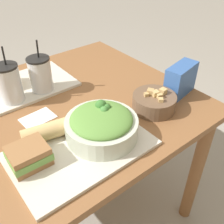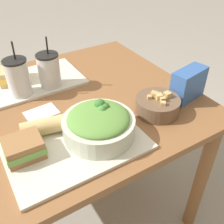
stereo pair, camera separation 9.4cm
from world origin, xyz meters
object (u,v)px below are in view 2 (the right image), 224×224
drink_cup_dark (18,78)px  napkin_folded (41,113)px  salad_bowl (99,124)px  baguette_near (47,126)px  sandwich_near (24,148)px  drink_cup_red (49,71)px  soup_bowl (158,105)px  sandwich_far (12,75)px  chip_bag (188,84)px

drink_cup_dark → napkin_folded: bearing=-80.3°
salad_bowl → baguette_near: 0.18m
salad_bowl → baguette_near: (-0.15, 0.10, -0.02)m
sandwich_near → drink_cup_dark: bearing=77.5°
drink_cup_red → napkin_folded: bearing=-123.1°
baguette_near → napkin_folded: 0.14m
drink_cup_red → napkin_folded: size_ratio=1.74×
soup_bowl → drink_cup_dark: size_ratio=0.74×
sandwich_near → salad_bowl: bearing=-6.3°
sandwich_far → drink_cup_red: drink_cup_red is taller
drink_cup_dark → salad_bowl: bearing=-69.2°
chip_bag → napkin_folded: 0.60m
salad_bowl → baguette_near: size_ratio=1.39×
sandwich_near → drink_cup_dark: (0.09, 0.36, 0.04)m
drink_cup_dark → chip_bag: size_ratio=1.38×
chip_bag → sandwich_near: bearing=168.6°
salad_bowl → sandwich_near: size_ratio=2.03×
drink_cup_red → drink_cup_dark: bearing=180.0°
drink_cup_red → napkin_folded: (-0.10, -0.16, -0.08)m
soup_bowl → baguette_near: 0.42m
sandwich_near → baguette_near: bearing=36.0°
soup_bowl → chip_bag: bearing=4.9°
sandwich_far → chip_bag: bearing=-34.0°
sandwich_near → chip_bag: size_ratio=0.73×
sandwich_near → chip_bag: 0.68m
drink_cup_dark → soup_bowl: bearing=-43.2°
drink_cup_red → baguette_near: bearing=-113.1°
drink_cup_red → chip_bag: 0.59m
salad_bowl → chip_bag: bearing=3.2°
salad_bowl → baguette_near: salad_bowl is taller
baguette_near → drink_cup_red: 0.33m
soup_bowl → napkin_folded: (-0.39, 0.23, -0.03)m
salad_bowl → napkin_folded: bearing=117.5°
salad_bowl → drink_cup_red: drink_cup_red is taller
sandwich_far → drink_cup_dark: 0.13m
baguette_near → chip_bag: 0.58m
soup_bowl → sandwich_near: (-0.51, 0.03, 0.01)m
drink_cup_dark → drink_cup_red: drink_cup_dark is taller
sandwich_near → napkin_folded: sandwich_near is taller
salad_bowl → napkin_folded: salad_bowl is taller
sandwich_far → napkin_folded: size_ratio=1.06×
salad_bowl → soup_bowl: salad_bowl is taller
salad_bowl → sandwich_far: size_ratio=1.81×
soup_bowl → sandwich_near: bearing=177.1°
soup_bowl → baguette_near: bearing=167.3°
salad_bowl → soup_bowl: bearing=2.1°
salad_bowl → sandwich_near: bearing=171.8°
chip_bag → drink_cup_red: bearing=129.8°
drink_cup_dark → drink_cup_red: size_ratio=1.04×
napkin_folded → sandwich_near: bearing=-120.6°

